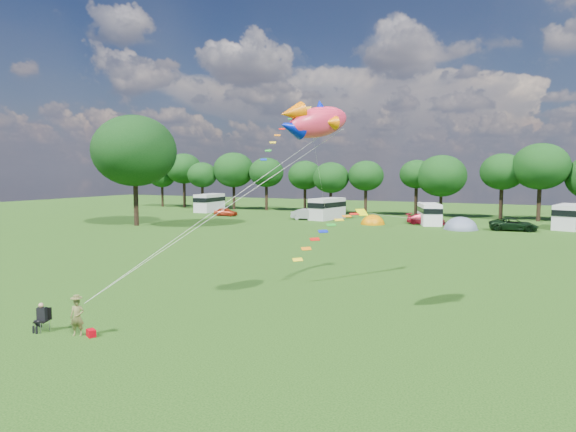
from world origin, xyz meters
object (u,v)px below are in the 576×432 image
at_px(kite_flyer, 77,317).
at_px(fish_kite, 314,122).
at_px(campervan_a, 210,202).
at_px(tent_greyblue, 461,229).
at_px(campervan_b, 327,208).
at_px(campervan_c, 429,213).
at_px(car_d, 513,224).
at_px(camp_chair, 42,314).
at_px(big_tree, 135,151).
at_px(car_b, 308,214).
at_px(campervan_d, 569,216).
at_px(car_a, 226,212).
at_px(tent_orange, 373,224).
at_px(car_c, 426,219).

bearing_deg(kite_flyer, fish_kite, 8.25).
relative_size(campervan_a, tent_greyblue, 1.46).
xyz_separation_m(campervan_b, tent_greyblue, (17.94, -4.61, -1.54)).
bearing_deg(campervan_b, campervan_c, -81.32).
height_order(car_d, tent_greyblue, tent_greyblue).
bearing_deg(car_d, campervan_a, 74.37).
distance_m(camp_chair, fish_kite, 13.68).
distance_m(big_tree, car_b, 23.82).
distance_m(campervan_c, campervan_d, 15.33).
height_order(car_a, camp_chair, car_a).
bearing_deg(car_d, car_b, 79.84).
distance_m(campervan_c, fish_kite, 43.00).
bearing_deg(fish_kite, car_a, 67.24).
bearing_deg(big_tree, campervan_d, 21.62).
bearing_deg(car_a, car_d, -97.01).
relative_size(campervan_b, tent_greyblue, 1.51).
distance_m(campervan_a, tent_orange, 30.33).
distance_m(tent_greyblue, camp_chair, 45.83).
xyz_separation_m(car_d, campervan_c, (-9.51, 2.64, 0.70)).
height_order(campervan_d, tent_orange, campervan_d).
relative_size(car_b, car_d, 0.84).
bearing_deg(car_d, car_a, 80.77).
height_order(campervan_a, camp_chair, campervan_a).
distance_m(campervan_a, campervan_b, 22.30).
distance_m(car_d, fish_kite, 41.18).
relative_size(camp_chair, fish_kite, 0.33).
height_order(car_c, tent_greyblue, tent_greyblue).
xyz_separation_m(campervan_b, camp_chair, (6.33, -48.94, -0.86)).
relative_size(car_c, tent_greyblue, 1.08).
xyz_separation_m(campervan_c, campervan_d, (15.22, 1.89, 0.11)).
bearing_deg(campervan_a, big_tree, -172.80).
xyz_separation_m(car_a, car_d, (38.73, -1.53, 0.09)).
bearing_deg(car_b, car_c, -92.34).
relative_size(big_tree, kite_flyer, 8.87).
height_order(car_d, kite_flyer, kite_flyer).
relative_size(car_d, campervan_a, 0.84).
relative_size(car_b, campervan_d, 0.70).
xyz_separation_m(car_b, tent_greyblue, (19.97, -2.72, -0.74)).
bearing_deg(car_c, camp_chair, 175.71).
relative_size(car_c, campervan_b, 0.71).
bearing_deg(tent_orange, camp_chair, -91.40).
bearing_deg(car_c, fish_kite, -172.66).
height_order(big_tree, car_b, big_tree).
relative_size(campervan_c, campervan_d, 0.93).
bearing_deg(campervan_b, car_d, -86.62).
height_order(car_c, fish_kite, fish_kite).
relative_size(car_d, fish_kite, 1.43).
distance_m(campervan_b, campervan_c, 13.84).
bearing_deg(campervan_b, big_tree, 145.47).
bearing_deg(kite_flyer, car_c, 55.35).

